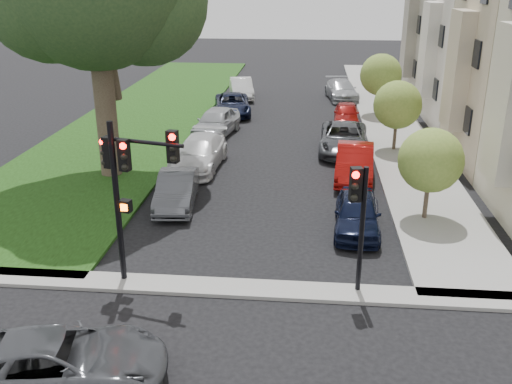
# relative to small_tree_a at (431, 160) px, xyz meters

# --- Properties ---
(ground) EXTENTS (140.00, 140.00, 0.00)m
(ground) POSITION_rel_small_tree_a_xyz_m (-6.20, -7.79, -2.40)
(ground) COLOR black
(ground) RESTS_ON ground
(grass_strip) EXTENTS (8.00, 44.00, 0.12)m
(grass_strip) POSITION_rel_small_tree_a_xyz_m (-15.20, 16.21, -2.34)
(grass_strip) COLOR black
(grass_strip) RESTS_ON ground
(sidewalk_right) EXTENTS (3.50, 44.00, 0.12)m
(sidewalk_right) POSITION_rel_small_tree_a_xyz_m (0.55, 16.21, -2.34)
(sidewalk_right) COLOR gray
(sidewalk_right) RESTS_ON ground
(sidewalk_cross) EXTENTS (60.00, 1.00, 0.12)m
(sidewalk_cross) POSITION_rel_small_tree_a_xyz_m (-6.20, -5.79, -2.34)
(sidewalk_cross) COLOR gray
(sidewalk_cross) RESTS_ON ground
(house_c) EXTENTS (7.70, 7.55, 15.97)m
(house_c) POSITION_rel_small_tree_a_xyz_m (6.25, 15.21, 4.54)
(house_c) COLOR silver
(house_c) RESTS_ON ground
(house_d) EXTENTS (7.70, 7.55, 15.97)m
(house_d) POSITION_rel_small_tree_a_xyz_m (6.25, 22.71, 4.54)
(house_d) COLOR gray
(house_d) RESTS_ON ground
(small_tree_a) EXTENTS (2.40, 2.40, 3.61)m
(small_tree_a) POSITION_rel_small_tree_a_xyz_m (0.00, 0.00, 0.00)
(small_tree_a) COLOR #34261D
(small_tree_a) RESTS_ON ground
(small_tree_b) EXTENTS (2.49, 2.49, 3.73)m
(small_tree_b) POSITION_rel_small_tree_a_xyz_m (-0.00, 9.03, 0.08)
(small_tree_b) COLOR #34261D
(small_tree_b) RESTS_ON ground
(small_tree_c) EXTENTS (2.68, 2.68, 4.02)m
(small_tree_c) POSITION_rel_small_tree_a_xyz_m (0.00, 17.09, 0.28)
(small_tree_c) COLOR #34261D
(small_tree_c) RESTS_ON ground
(traffic_signal_main) EXTENTS (2.46, 0.72, 5.03)m
(traffic_signal_main) POSITION_rel_small_tree_a_xyz_m (-9.60, -5.56, 1.07)
(traffic_signal_main) COLOR black
(traffic_signal_main) RESTS_ON ground
(traffic_signal_secondary) EXTENTS (0.52, 0.42, 3.93)m
(traffic_signal_secondary) POSITION_rel_small_tree_a_xyz_m (-3.05, -5.60, 0.34)
(traffic_signal_secondary) COLOR black
(traffic_signal_secondary) RESTS_ON ground
(car_cross_near) EXTENTS (5.30, 3.21, 1.38)m
(car_cross_near) POSITION_rel_small_tree_a_xyz_m (-9.97, -10.43, -1.71)
(car_cross_near) COLOR #3F4247
(car_cross_near) RESTS_ON ground
(car_parked_0) EXTENTS (1.88, 4.15, 1.38)m
(car_parked_0) POSITION_rel_small_tree_a_xyz_m (-2.65, -1.21, -1.71)
(car_parked_0) COLOR black
(car_parked_0) RESTS_ON ground
(car_parked_1) EXTENTS (2.02, 4.81, 1.54)m
(car_parked_1) POSITION_rel_small_tree_a_xyz_m (-2.38, 4.48, -1.63)
(car_parked_1) COLOR maroon
(car_parked_1) RESTS_ON ground
(car_parked_2) EXTENTS (2.73, 5.42, 1.47)m
(car_parked_2) POSITION_rel_small_tree_a_xyz_m (-2.68, 8.67, -1.66)
(car_parked_2) COLOR #3F4247
(car_parked_2) RESTS_ON ground
(car_parked_3) EXTENTS (1.72, 3.90, 1.30)m
(car_parked_3) POSITION_rel_small_tree_a_xyz_m (-2.21, 14.64, -1.75)
(car_parked_3) COLOR maroon
(car_parked_3) RESTS_ON ground
(car_parked_4) EXTENTS (2.62, 5.09, 1.41)m
(car_parked_4) POSITION_rel_small_tree_a_xyz_m (-2.20, 22.01, -1.69)
(car_parked_4) COLOR #999BA0
(car_parked_4) RESTS_ON ground
(car_parked_5) EXTENTS (1.86, 4.29, 1.37)m
(car_parked_5) POSITION_rel_small_tree_a_xyz_m (-9.73, 0.52, -1.71)
(car_parked_5) COLOR #3F4247
(car_parked_5) RESTS_ON ground
(car_parked_6) EXTENTS (2.36, 5.26, 1.50)m
(car_parked_6) POSITION_rel_small_tree_a_xyz_m (-9.72, 5.33, -1.65)
(car_parked_6) COLOR silver
(car_parked_6) RESTS_ON ground
(car_parked_7) EXTENTS (2.61, 4.91, 1.59)m
(car_parked_7) POSITION_rel_small_tree_a_xyz_m (-9.85, 11.25, -1.60)
(car_parked_7) COLOR #999BA0
(car_parked_7) RESTS_ON ground
(car_parked_8) EXTENTS (3.06, 5.21, 1.36)m
(car_parked_8) POSITION_rel_small_tree_a_xyz_m (-9.61, 16.47, -1.72)
(car_parked_8) COLOR black
(car_parked_8) RESTS_ON ground
(car_parked_9) EXTENTS (2.42, 4.69, 1.47)m
(car_parked_9) POSITION_rel_small_tree_a_xyz_m (-9.65, 21.79, -1.66)
(car_parked_9) COLOR silver
(car_parked_9) RESTS_ON ground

